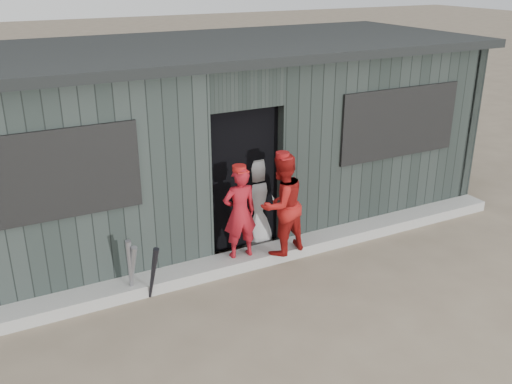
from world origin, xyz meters
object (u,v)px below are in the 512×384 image
bat_left (132,271)px  player_grey_back (255,202)px  bat_right (153,273)px  player_red_left (240,213)px  dugout (202,136)px  player_red_right (282,204)px  bat_mid (130,269)px

bat_left → player_grey_back: player_grey_back is taller
bat_right → player_red_left: (1.24, 0.28, 0.39)m
player_grey_back → dugout: size_ratio=0.16×
player_grey_back → bat_right: bearing=41.6°
bat_right → player_red_left: player_red_left is taller
player_red_right → dugout: 1.91m
bat_left → player_red_right: bearing=-1.3°
bat_right → player_grey_back: (1.67, 0.71, 0.30)m
bat_right → player_red_right: (1.76, 0.13, 0.46)m
bat_left → bat_mid: size_ratio=0.93×
bat_left → bat_right: bat_right is taller
bat_mid → dugout: bearing=47.0°
bat_right → player_red_right: bearing=4.3°
bat_left → player_red_left: bearing=4.2°
player_red_right → bat_right: bearing=-8.7°
dugout → player_red_right: bearing=-80.4°
player_grey_back → bat_left: bearing=34.6°
player_red_left → dugout: bearing=-93.1°
bat_left → player_red_right: player_red_right is taller
player_red_left → player_grey_back: player_red_left is taller
bat_left → player_grey_back: (1.86, 0.53, 0.30)m
bat_mid → player_red_left: bearing=4.6°
dugout → bat_left: bearing=-132.8°
bat_mid → bat_left: bearing=24.4°
bat_mid → bat_right: bearing=-37.1°
bat_right → dugout: size_ratio=0.09×
player_red_right → player_grey_back: size_ratio=1.02×
bat_mid → bat_right: 0.27m
dugout → bat_mid: bearing=-133.0°
bat_left → player_red_right: (1.95, -0.04, 0.46)m
bat_left → bat_mid: bat_mid is taller
dugout → bat_right: bearing=-126.7°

